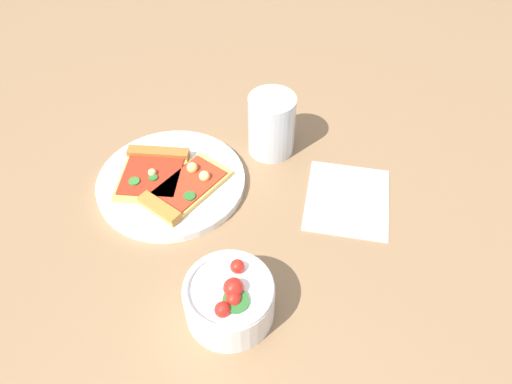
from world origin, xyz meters
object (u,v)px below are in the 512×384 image
paper_napkin (347,199)px  pizza_slice_far (184,189)px  plate (171,182)px  soda_glass (272,125)px  salad_bowl (229,299)px  pizza_slice_near (154,171)px

paper_napkin → pizza_slice_far: bearing=-151.4°
plate → paper_napkin: size_ratio=1.58×
plate → pizza_slice_far: bearing=-21.2°
plate → soda_glass: (0.10, 0.15, 0.05)m
salad_bowl → soda_glass: size_ratio=1.08×
pizza_slice_near → soda_glass: bearing=50.6°
pizza_slice_near → plate: bearing=5.2°
plate → pizza_slice_near: 0.03m
pizza_slice_near → pizza_slice_far: (0.07, -0.01, 0.00)m
pizza_slice_near → paper_napkin: bearing=21.0°
plate → salad_bowl: (0.20, -0.15, 0.03)m
pizza_slice_near → salad_bowl: salad_bowl is taller
pizza_slice_far → soda_glass: size_ratio=1.39×
plate → paper_napkin: bearing=22.7°
pizza_slice_far → soda_glass: bearing=69.3°
pizza_slice_far → soda_glass: 0.18m
plate → pizza_slice_near: bearing=-174.8°
paper_napkin → soda_glass: bearing=164.0°
pizza_slice_far → plate: bearing=158.8°
plate → salad_bowl: salad_bowl is taller
pizza_slice_far → salad_bowl: size_ratio=1.29×
pizza_slice_far → paper_napkin: size_ratio=0.99×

